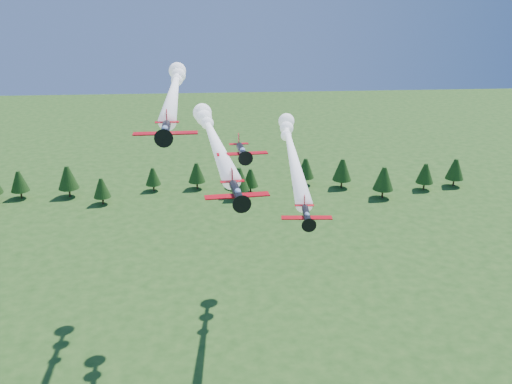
{
  "coord_description": "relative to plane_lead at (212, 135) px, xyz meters",
  "views": [
    {
      "loc": [
        -3.75,
        -74.57,
        69.61
      ],
      "look_at": [
        1.98,
        0.0,
        41.71
      ],
      "focal_mm": 40.0,
      "sensor_mm": 36.0,
      "label": 1
    }
  ],
  "objects": [
    {
      "name": "plane_lead",
      "position": [
        0.0,
        0.0,
        0.0
      ],
      "size": [
        10.63,
        51.32,
        3.7
      ],
      "rotation": [
        0.0,
        0.0,
        0.1
      ],
      "color": "black",
      "rests_on": "ground"
    },
    {
      "name": "plane_left",
      "position": [
        -6.71,
        10.29,
        6.43
      ],
      "size": [
        8.46,
        57.97,
        3.7
      ],
      "rotation": [
        0.0,
        0.0,
        0.02
      ],
      "color": "black",
      "rests_on": "ground"
    },
    {
      "name": "plane_right",
      "position": [
        15.33,
        12.15,
        -6.15
      ],
      "size": [
        9.38,
        61.32,
        3.7
      ],
      "rotation": [
        0.0,
        0.0,
        -0.07
      ],
      "color": "black",
      "rests_on": "ground"
    },
    {
      "name": "plane_slot",
      "position": [
        4.32,
        -13.99,
        1.21
      ],
      "size": [
        7.61,
        8.27,
        2.67
      ],
      "rotation": [
        0.0,
        0.0,
        0.08
      ],
      "color": "black",
      "rests_on": "ground"
    },
    {
      "name": "treeline",
      "position": [
        3.74,
        89.99,
        -38.23
      ],
      "size": [
        166.32,
        21.7,
        11.59
      ],
      "color": "#382314",
      "rests_on": "ground"
    }
  ]
}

